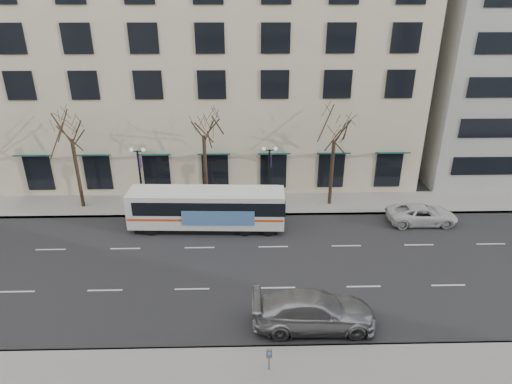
{
  "coord_description": "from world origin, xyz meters",
  "views": [
    {
      "loc": [
        3.21,
        -22.75,
        15.09
      ],
      "look_at": [
        3.83,
        2.48,
        4.0
      ],
      "focal_mm": 30.0,
      "sensor_mm": 36.0,
      "label": 1
    }
  ],
  "objects_px": {
    "lamp_post_right": "(269,175)",
    "white_pickup": "(422,214)",
    "tree_far_mid": "(203,123)",
    "tree_far_right": "(335,129)",
    "tree_far_left": "(69,127)",
    "silver_car": "(314,311)",
    "city_bus": "(208,208)",
    "pay_station": "(269,355)",
    "lamp_post_left": "(140,176)"
  },
  "relations": [
    {
      "from": "tree_far_mid",
      "to": "pay_station",
      "type": "distance_m",
      "value": 18.72
    },
    {
      "from": "lamp_post_right",
      "to": "white_pickup",
      "type": "bearing_deg",
      "value": -13.26
    },
    {
      "from": "lamp_post_right",
      "to": "silver_car",
      "type": "xyz_separation_m",
      "value": [
        1.56,
        -13.68,
        -2.04
      ]
    },
    {
      "from": "white_pickup",
      "to": "pay_station",
      "type": "distance_m",
      "value": 18.57
    },
    {
      "from": "tree_far_left",
      "to": "tree_far_right",
      "type": "height_order",
      "value": "tree_far_left"
    },
    {
      "from": "tree_far_left",
      "to": "tree_far_right",
      "type": "relative_size",
      "value": 1.03
    },
    {
      "from": "lamp_post_left",
      "to": "city_bus",
      "type": "relative_size",
      "value": 0.46
    },
    {
      "from": "silver_car",
      "to": "tree_far_mid",
      "type": "bearing_deg",
      "value": 25.26
    },
    {
      "from": "lamp_post_right",
      "to": "pay_station",
      "type": "height_order",
      "value": "lamp_post_right"
    },
    {
      "from": "tree_far_mid",
      "to": "white_pickup",
      "type": "xyz_separation_m",
      "value": [
        16.34,
        -3.27,
        -6.2
      ]
    },
    {
      "from": "lamp_post_right",
      "to": "white_pickup",
      "type": "relative_size",
      "value": 1.02
    },
    {
      "from": "tree_far_right",
      "to": "pay_station",
      "type": "xyz_separation_m",
      "value": [
        -5.86,
        -17.27,
        -5.43
      ]
    },
    {
      "from": "lamp_post_right",
      "to": "city_bus",
      "type": "relative_size",
      "value": 0.46
    },
    {
      "from": "city_bus",
      "to": "white_pickup",
      "type": "bearing_deg",
      "value": 3.95
    },
    {
      "from": "lamp_post_right",
      "to": "white_pickup",
      "type": "distance_m",
      "value": 11.85
    },
    {
      "from": "tree_far_mid",
      "to": "tree_far_right",
      "type": "bearing_deg",
      "value": -0.0
    },
    {
      "from": "tree_far_right",
      "to": "city_bus",
      "type": "bearing_deg",
      "value": -158.69
    },
    {
      "from": "lamp_post_right",
      "to": "pay_station",
      "type": "xyz_separation_m",
      "value": [
        -0.87,
        -16.67,
        -1.95
      ]
    },
    {
      "from": "tree_far_mid",
      "to": "lamp_post_left",
      "type": "xyz_separation_m",
      "value": [
        -4.99,
        -0.6,
        -3.96
      ]
    },
    {
      "from": "tree_far_right",
      "to": "white_pickup",
      "type": "relative_size",
      "value": 1.58
    },
    {
      "from": "city_bus",
      "to": "white_pickup",
      "type": "xyz_separation_m",
      "value": [
        15.92,
        0.47,
        -0.94
      ]
    },
    {
      "from": "tree_far_left",
      "to": "pay_station",
      "type": "height_order",
      "value": "tree_far_left"
    },
    {
      "from": "silver_car",
      "to": "white_pickup",
      "type": "height_order",
      "value": "silver_car"
    },
    {
      "from": "lamp_post_left",
      "to": "city_bus",
      "type": "xyz_separation_m",
      "value": [
        5.41,
        -3.14,
        -1.29
      ]
    },
    {
      "from": "tree_far_mid",
      "to": "white_pickup",
      "type": "relative_size",
      "value": 1.67
    },
    {
      "from": "white_pickup",
      "to": "tree_far_left",
      "type": "bearing_deg",
      "value": 82.81
    },
    {
      "from": "lamp_post_right",
      "to": "city_bus",
      "type": "distance_m",
      "value": 5.71
    },
    {
      "from": "lamp_post_right",
      "to": "pay_station",
      "type": "distance_m",
      "value": 16.81
    },
    {
      "from": "silver_car",
      "to": "pay_station",
      "type": "distance_m",
      "value": 3.86
    },
    {
      "from": "lamp_post_left",
      "to": "silver_car",
      "type": "height_order",
      "value": "lamp_post_left"
    },
    {
      "from": "tree_far_mid",
      "to": "tree_far_left",
      "type": "bearing_deg",
      "value": -180.0
    },
    {
      "from": "tree_far_left",
      "to": "tree_far_mid",
      "type": "distance_m",
      "value": 10.0
    },
    {
      "from": "white_pickup",
      "to": "tree_far_right",
      "type": "bearing_deg",
      "value": 62.59
    },
    {
      "from": "lamp_post_right",
      "to": "lamp_post_left",
      "type": "bearing_deg",
      "value": 180.0
    },
    {
      "from": "city_bus",
      "to": "lamp_post_left",
      "type": "bearing_deg",
      "value": 152.17
    },
    {
      "from": "tree_far_right",
      "to": "city_bus",
      "type": "relative_size",
      "value": 0.72
    },
    {
      "from": "tree_far_mid",
      "to": "lamp_post_left",
      "type": "height_order",
      "value": "tree_far_mid"
    },
    {
      "from": "silver_car",
      "to": "lamp_post_left",
      "type": "bearing_deg",
      "value": 40.75
    },
    {
      "from": "lamp_post_left",
      "to": "silver_car",
      "type": "bearing_deg",
      "value": -49.8
    },
    {
      "from": "silver_car",
      "to": "white_pickup",
      "type": "xyz_separation_m",
      "value": [
        9.76,
        11.01,
        -0.2
      ]
    },
    {
      "from": "tree_far_mid",
      "to": "silver_car",
      "type": "distance_m",
      "value": 16.83
    },
    {
      "from": "silver_car",
      "to": "white_pickup",
      "type": "distance_m",
      "value": 14.72
    },
    {
      "from": "lamp_post_right",
      "to": "pay_station",
      "type": "bearing_deg",
      "value": -92.99
    },
    {
      "from": "lamp_post_left",
      "to": "pay_station",
      "type": "relative_size",
      "value": 4.47
    },
    {
      "from": "lamp_post_right",
      "to": "pay_station",
      "type": "relative_size",
      "value": 4.47
    },
    {
      "from": "city_bus",
      "to": "tree_far_left",
      "type": "bearing_deg",
      "value": 162.54
    },
    {
      "from": "white_pickup",
      "to": "pay_station",
      "type": "xyz_separation_m",
      "value": [
        -12.2,
        -14.0,
        0.28
      ]
    },
    {
      "from": "pay_station",
      "to": "city_bus",
      "type": "bearing_deg",
      "value": 103.71
    },
    {
      "from": "tree_far_left",
      "to": "city_bus",
      "type": "bearing_deg",
      "value": -19.73
    },
    {
      "from": "tree_far_mid",
      "to": "tree_far_right",
      "type": "height_order",
      "value": "tree_far_mid"
    }
  ]
}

